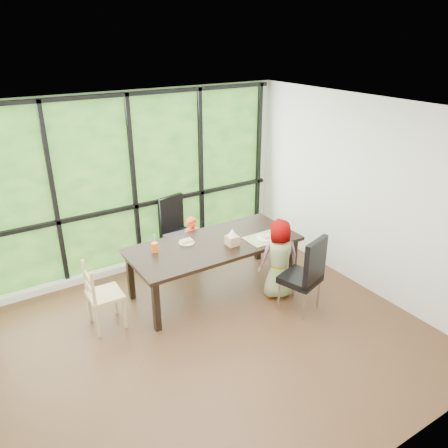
{
  "coord_description": "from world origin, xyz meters",
  "views": [
    {
      "loc": [
        -2.21,
        -3.8,
        3.45
      ],
      "look_at": [
        0.71,
        0.8,
        1.05
      ],
      "focal_mm": 35.32,
      "sensor_mm": 36.0,
      "label": 1
    }
  ],
  "objects_px": {
    "child_toddler": "(193,245)",
    "green_cup": "(281,230)",
    "chair_interior_leather": "(300,273)",
    "plate_near": "(265,238)",
    "child_older": "(280,258)",
    "dining_table": "(214,267)",
    "chair_window_leather": "(180,231)",
    "chair_end_beech": "(105,295)",
    "orange_cup": "(155,247)",
    "plate_far": "(187,242)",
    "tissue_box": "(232,240)"
  },
  "relations": [
    {
      "from": "chair_interior_leather",
      "to": "chair_end_beech",
      "type": "height_order",
      "value": "chair_interior_leather"
    },
    {
      "from": "plate_far",
      "to": "orange_cup",
      "type": "bearing_deg",
      "value": -178.37
    },
    {
      "from": "chair_interior_leather",
      "to": "plate_near",
      "type": "relative_size",
      "value": 4.35
    },
    {
      "from": "dining_table",
      "to": "chair_window_leather",
      "type": "relative_size",
      "value": 2.21
    },
    {
      "from": "dining_table",
      "to": "child_older",
      "type": "xyz_separation_m",
      "value": [
        0.7,
        -0.59,
        0.2
      ]
    },
    {
      "from": "green_cup",
      "to": "tissue_box",
      "type": "relative_size",
      "value": 0.81
    },
    {
      "from": "dining_table",
      "to": "tissue_box",
      "type": "bearing_deg",
      "value": -46.1
    },
    {
      "from": "child_toddler",
      "to": "child_older",
      "type": "distance_m",
      "value": 1.42
    },
    {
      "from": "orange_cup",
      "to": "child_toddler",
      "type": "bearing_deg",
      "value": 28.95
    },
    {
      "from": "child_older",
      "to": "chair_window_leather",
      "type": "bearing_deg",
      "value": -46.14
    },
    {
      "from": "child_toddler",
      "to": "plate_far",
      "type": "bearing_deg",
      "value": -109.69
    },
    {
      "from": "child_toddler",
      "to": "green_cup",
      "type": "xyz_separation_m",
      "value": [
        0.97,
        -0.91,
        0.36
      ]
    },
    {
      "from": "chair_window_leather",
      "to": "child_older",
      "type": "bearing_deg",
      "value": -79.1
    },
    {
      "from": "plate_far",
      "to": "orange_cup",
      "type": "distance_m",
      "value": 0.49
    },
    {
      "from": "green_cup",
      "to": "tissue_box",
      "type": "bearing_deg",
      "value": 173.72
    },
    {
      "from": "dining_table",
      "to": "chair_end_beech",
      "type": "height_order",
      "value": "chair_end_beech"
    },
    {
      "from": "dining_table",
      "to": "green_cup",
      "type": "distance_m",
      "value": 1.1
    },
    {
      "from": "chair_window_leather",
      "to": "plate_far",
      "type": "distance_m",
      "value": 0.9
    },
    {
      "from": "tissue_box",
      "to": "green_cup",
      "type": "bearing_deg",
      "value": -6.28
    },
    {
      "from": "dining_table",
      "to": "child_toddler",
      "type": "bearing_deg",
      "value": 90.0
    },
    {
      "from": "dining_table",
      "to": "orange_cup",
      "type": "bearing_deg",
      "value": 166.74
    },
    {
      "from": "plate_near",
      "to": "dining_table",
      "type": "bearing_deg",
      "value": 159.14
    },
    {
      "from": "chair_window_leather",
      "to": "green_cup",
      "type": "height_order",
      "value": "chair_window_leather"
    },
    {
      "from": "chair_window_leather",
      "to": "chair_interior_leather",
      "type": "bearing_deg",
      "value": -83.67
    },
    {
      "from": "chair_end_beech",
      "to": "tissue_box",
      "type": "xyz_separation_m",
      "value": [
        1.76,
        -0.19,
        0.37
      ]
    },
    {
      "from": "green_cup",
      "to": "child_older",
      "type": "bearing_deg",
      "value": -129.58
    },
    {
      "from": "dining_table",
      "to": "green_cup",
      "type": "xyz_separation_m",
      "value": [
        0.97,
        -0.27,
        0.44
      ]
    },
    {
      "from": "child_older",
      "to": "green_cup",
      "type": "distance_m",
      "value": 0.48
    },
    {
      "from": "orange_cup",
      "to": "plate_near",
      "type": "bearing_deg",
      "value": -16.84
    },
    {
      "from": "chair_interior_leather",
      "to": "green_cup",
      "type": "distance_m",
      "value": 0.83
    },
    {
      "from": "child_toddler",
      "to": "chair_end_beech",
      "type": "bearing_deg",
      "value": -141.31
    },
    {
      "from": "plate_near",
      "to": "tissue_box",
      "type": "bearing_deg",
      "value": 171.51
    },
    {
      "from": "plate_near",
      "to": "chair_window_leather",
      "type": "bearing_deg",
      "value": 119.03
    },
    {
      "from": "plate_near",
      "to": "tissue_box",
      "type": "distance_m",
      "value": 0.52
    },
    {
      "from": "dining_table",
      "to": "plate_near",
      "type": "relative_size",
      "value": 9.61
    },
    {
      "from": "tissue_box",
      "to": "child_older",
      "type": "bearing_deg",
      "value": -37.66
    },
    {
      "from": "chair_window_leather",
      "to": "chair_end_beech",
      "type": "distance_m",
      "value": 1.86
    },
    {
      "from": "child_older",
      "to": "orange_cup",
      "type": "height_order",
      "value": "child_older"
    },
    {
      "from": "chair_end_beech",
      "to": "orange_cup",
      "type": "distance_m",
      "value": 0.88
    },
    {
      "from": "child_older",
      "to": "plate_near",
      "type": "xyz_separation_m",
      "value": [
        -0.02,
        0.33,
        0.18
      ]
    },
    {
      "from": "green_cup",
      "to": "dining_table",
      "type": "bearing_deg",
      "value": 164.27
    },
    {
      "from": "child_toddler",
      "to": "tissue_box",
      "type": "xyz_separation_m",
      "value": [
        0.18,
        -0.82,
        0.37
      ]
    },
    {
      "from": "plate_far",
      "to": "chair_end_beech",
      "type": "bearing_deg",
      "value": -171.12
    },
    {
      "from": "plate_near",
      "to": "orange_cup",
      "type": "height_order",
      "value": "orange_cup"
    },
    {
      "from": "child_older",
      "to": "green_cup",
      "type": "height_order",
      "value": "child_older"
    },
    {
      "from": "child_older",
      "to": "plate_far",
      "type": "relative_size",
      "value": 5.24
    },
    {
      "from": "chair_interior_leather",
      "to": "dining_table",
      "type": "bearing_deg",
      "value": -73.11
    },
    {
      "from": "dining_table",
      "to": "chair_interior_leather",
      "type": "xyz_separation_m",
      "value": [
        0.71,
        -1.01,
        0.17
      ]
    },
    {
      "from": "chair_window_leather",
      "to": "chair_end_beech",
      "type": "relative_size",
      "value": 1.2
    },
    {
      "from": "orange_cup",
      "to": "tissue_box",
      "type": "distance_m",
      "value": 1.05
    }
  ]
}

